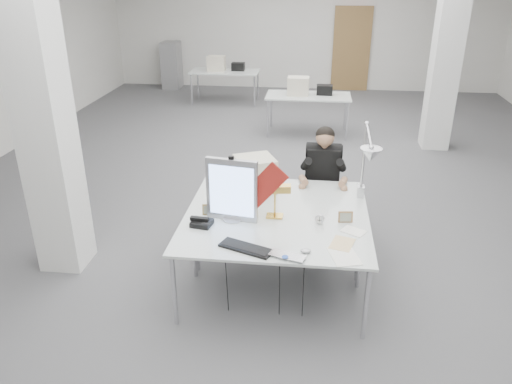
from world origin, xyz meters
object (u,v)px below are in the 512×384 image
Objects in this scene: monitor at (232,190)px; bankers_lamp at (275,199)px; desk_main at (273,237)px; laptop at (285,259)px; office_chair at (322,188)px; seated_person at (324,164)px; beige_monitor at (255,174)px; architect_lamp at (365,169)px; desk_phone at (202,223)px.

monitor is 0.43m from bankers_lamp.
laptop is at bearing -70.58° from desk_main.
seated_person is at bearing -88.39° from office_chair.
bankers_lamp is (-0.47, -1.18, 0.38)m from office_chair.
desk_main is at bearing -105.24° from seated_person.
office_chair is 1.21× the size of seated_person.
architect_lamp reaches higher than beige_monitor.
monitor is 1.57× the size of beige_monitor.
office_chair reaches higher than bankers_lamp.
seated_person is 2.47× the size of bankers_lamp.
laptop is at bearing -97.22° from beige_monitor.
beige_monitor reaches higher than desk_main.
desk_phone is at bearing -126.92° from office_chair.
laptop is 0.97m from desk_phone.
architect_lamp reaches higher than laptop.
office_chair reaches higher than beige_monitor.
seated_person is 2.37× the size of beige_monitor.
seated_person is 1.93m from laptop.
desk_phone reaches higher than laptop.
beige_monitor is at bearing 105.84° from desk_main.
desk_main is 2.20× the size of architect_lamp.
monitor is 1.34m from architect_lamp.
desk_phone is (-1.14, -1.44, 0.21)m from office_chair.
beige_monitor is at bearing -143.72° from seated_person.
monitor is at bearing -124.59° from beige_monitor.
bankers_lamp is 2.02× the size of desk_phone.
office_chair is (0.46, 1.56, -0.17)m from desk_main.
desk_main is 0.43m from bankers_lamp.
beige_monitor is (-0.74, -0.56, 0.37)m from office_chair.
laptop is (-0.32, -1.95, 0.20)m from office_chair.
office_chair is 2.88× the size of beige_monitor.
seated_person is at bearing 63.79° from monitor.
monitor reaches higher than beige_monitor.
office_chair is 0.33m from seated_person.
office_chair is 1.84× the size of monitor.
monitor is 1.97× the size of laptop.
bankers_lamp is at bearing 92.27° from desk_main.
architect_lamp is (0.39, -0.80, 0.26)m from seated_person.
office_chair is 3.00× the size of bankers_lamp.
beige_monitor is (-0.42, 1.39, 0.18)m from laptop.
monitor reaches higher than desk_phone.
monitor is 0.42m from desk_phone.
seated_person reaches higher than bankers_lamp.
seated_person is 1.22m from bankers_lamp.
desk_phone is (-1.14, -1.39, -0.12)m from seated_person.
office_chair is 1.85m from desk_phone.
laptop reaches higher than desk_main.
desk_phone is at bearing -127.91° from seated_person.
monitor is at bearing 145.76° from desk_main.
desk_main is 1.58× the size of office_chair.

